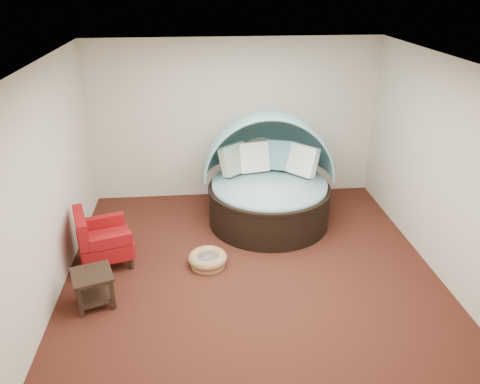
{
  "coord_description": "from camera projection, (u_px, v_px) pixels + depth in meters",
  "views": [
    {
      "loc": [
        -0.68,
        -5.4,
        3.7
      ],
      "look_at": [
        -0.09,
        0.6,
        0.9
      ],
      "focal_mm": 35.0,
      "sensor_mm": 36.0,
      "label": 1
    }
  ],
  "objects": [
    {
      "name": "pet_basket",
      "position": [
        208.0,
        259.0,
        6.52
      ],
      "size": [
        0.69,
        0.69,
        0.19
      ],
      "rotation": [
        0.0,
        0.0,
        -0.31
      ],
      "color": "brown",
      "rests_on": "floor"
    },
    {
      "name": "wall_back",
      "position": [
        235.0,
        120.0,
        8.16
      ],
      "size": [
        5.0,
        0.0,
        5.0
      ],
      "primitive_type": "plane",
      "rotation": [
        1.57,
        0.0,
        0.0
      ],
      "color": "beige",
      "rests_on": "floor"
    },
    {
      "name": "red_armchair",
      "position": [
        101.0,
        240.0,
        6.45
      ],
      "size": [
        0.88,
        0.88,
        0.83
      ],
      "rotation": [
        0.0,
        0.0,
        0.3
      ],
      "color": "black",
      "rests_on": "floor"
    },
    {
      "name": "canopy_daybed",
      "position": [
        269.0,
        173.0,
        7.48
      ],
      "size": [
        2.19,
        2.08,
        1.79
      ],
      "rotation": [
        0.0,
        0.0,
        -0.07
      ],
      "color": "black",
      "rests_on": "floor"
    },
    {
      "name": "side_table",
      "position": [
        93.0,
        284.0,
        5.68
      ],
      "size": [
        0.59,
        0.59,
        0.45
      ],
      "rotation": [
        0.0,
        0.0,
        0.33
      ],
      "color": "black",
      "rests_on": "floor"
    },
    {
      "name": "wall_front",
      "position": [
        290.0,
        299.0,
        3.65
      ],
      "size": [
        5.0,
        0.0,
        5.0
      ],
      "primitive_type": "plane",
      "rotation": [
        -1.57,
        0.0,
        0.0
      ],
      "color": "beige",
      "rests_on": "floor"
    },
    {
      "name": "wall_left",
      "position": [
        48.0,
        183.0,
        5.69
      ],
      "size": [
        0.0,
        5.0,
        5.0
      ],
      "primitive_type": "plane",
      "rotation": [
        1.57,
        0.0,
        1.57
      ],
      "color": "beige",
      "rests_on": "floor"
    },
    {
      "name": "wall_right",
      "position": [
        441.0,
        168.0,
        6.13
      ],
      "size": [
        0.0,
        5.0,
        5.0
      ],
      "primitive_type": "plane",
      "rotation": [
        1.57,
        0.0,
        -1.57
      ],
      "color": "beige",
      "rests_on": "floor"
    },
    {
      "name": "floor",
      "position": [
        251.0,
        268.0,
        6.5
      ],
      "size": [
        5.0,
        5.0,
        0.0
      ],
      "primitive_type": "plane",
      "color": "#451F13",
      "rests_on": "ground"
    },
    {
      "name": "ceiling",
      "position": [
        253.0,
        62.0,
        5.32
      ],
      "size": [
        5.0,
        5.0,
        0.0
      ],
      "primitive_type": "plane",
      "rotation": [
        3.14,
        0.0,
        0.0
      ],
      "color": "white",
      "rests_on": "wall_back"
    }
  ]
}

